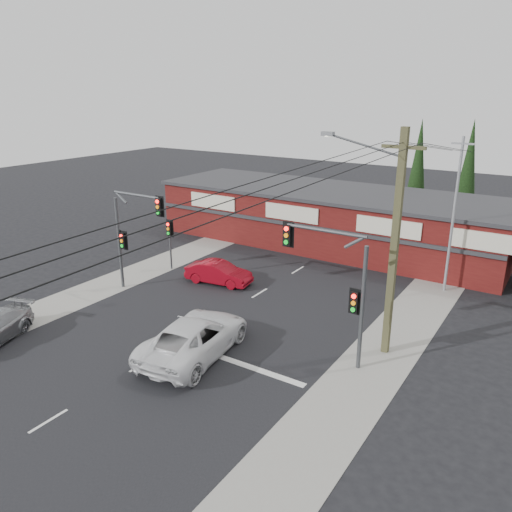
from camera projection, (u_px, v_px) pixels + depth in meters
The scene contains 17 objects.
ground at pixel (199, 330), 24.82m from camera, with size 120.00×120.00×0.00m, color black.
road_strip at pixel (254, 297), 28.79m from camera, with size 14.00×70.00×0.01m, color black.
verge_left at pixel (147, 269), 33.17m from camera, with size 3.00×70.00×0.02m, color gray.
verge_right at pixel (399, 334), 24.41m from camera, with size 3.00×70.00×0.02m, color gray.
stop_line at pixel (239, 363), 21.81m from camera, with size 6.50×0.35×0.01m, color silver.
white_suv at pixel (195, 337), 22.32m from camera, with size 2.88×6.24×1.73m, color white.
red_sedan at pixel (219, 273), 30.65m from camera, with size 1.44×4.13×1.36m, color maroon.
lane_dashes at pixel (298, 270), 33.06m from camera, with size 0.12×58.35×0.01m.
shop_building at pixel (328, 217), 38.16m from camera, with size 27.30×8.40×4.22m.
conifer_near at pixel (418, 166), 40.37m from camera, with size 1.80×1.80×9.25m.
conifer_far at pixel (469, 167), 40.15m from camera, with size 1.80×1.80×9.25m.
traffic_mast_left at pixel (131, 227), 28.47m from camera, with size 3.77×0.27×5.97m.
traffic_mast_right at pixel (338, 277), 20.82m from camera, with size 3.96×0.27×5.97m.
pedestal_signal at pixel (170, 234), 32.54m from camera, with size 0.55×0.27×3.38m.
utility_pole at pixel (392, 238), 21.16m from camera, with size 4.38×0.59×10.00m.
steel_pole at pixel (454, 214), 28.23m from camera, with size 1.20×0.16×9.00m.
power_lines at pixel (349, 168), 15.61m from camera, with size 2.01×29.00×1.22m.
Camera 1 is at (14.56, -17.20, 11.40)m, focal length 35.00 mm.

